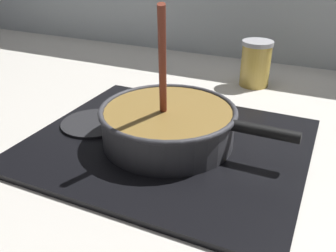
# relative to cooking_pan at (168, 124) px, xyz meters

# --- Properties ---
(ground) EXTENTS (2.40, 1.60, 0.04)m
(ground) POSITION_rel_cooking_pan_xyz_m (-0.08, -0.09, -0.07)
(ground) COLOR beige
(hob_plate) EXTENTS (0.56, 0.48, 0.01)m
(hob_plate) POSITION_rel_cooking_pan_xyz_m (-0.00, 0.00, -0.05)
(hob_plate) COLOR black
(hob_plate) RESTS_ON ground
(burner_ring) EXTENTS (0.17, 0.17, 0.01)m
(burner_ring) POSITION_rel_cooking_pan_xyz_m (-0.00, 0.00, -0.04)
(burner_ring) COLOR #592D0C
(burner_ring) RESTS_ON hob_plate
(spare_burner) EXTENTS (0.15, 0.15, 0.01)m
(spare_burner) POSITION_rel_cooking_pan_xyz_m (-0.19, 0.00, -0.04)
(spare_burner) COLOR #262628
(spare_burner) RESTS_ON hob_plate
(cooking_pan) EXTENTS (0.40, 0.28, 0.29)m
(cooking_pan) POSITION_rel_cooking_pan_xyz_m (0.00, 0.00, 0.00)
(cooking_pan) COLOR #38383D
(cooking_pan) RESTS_ON hob_plate
(condiment_jar) EXTENTS (0.09, 0.09, 0.13)m
(condiment_jar) POSITION_rel_cooking_pan_xyz_m (0.08, 0.44, 0.01)
(condiment_jar) COLOR gold
(condiment_jar) RESTS_ON ground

